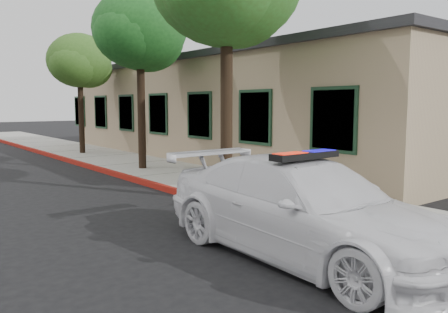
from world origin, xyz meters
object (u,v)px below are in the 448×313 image
fire_hydrant (252,186)px  street_tree_far (80,63)px  police_car (304,208)px  street_tree_mid (140,34)px  clapboard_building (240,109)px

fire_hydrant → street_tree_far: street_tree_far is taller
street_tree_far → fire_hydrant: bearing=-94.5°
police_car → street_tree_mid: size_ratio=0.87×
police_car → fire_hydrant: size_ratio=6.17×
clapboard_building → street_tree_mid: size_ratio=3.46×
street_tree_far → street_tree_mid: bearing=-91.6°
police_car → fire_hydrant: bearing=64.0°
clapboard_building → police_car: 13.27m
street_tree_mid → fire_hydrant: bearing=-97.1°
street_tree_mid → street_tree_far: 6.13m
fire_hydrant → police_car: bearing=-136.3°
fire_hydrant → street_tree_mid: street_tree_mid is taller
clapboard_building → fire_hydrant: (-6.34, -8.15, -1.55)m
clapboard_building → fire_hydrant: 10.44m
clapboard_building → street_tree_far: (-5.32, 4.73, 2.03)m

